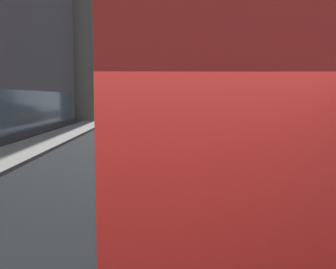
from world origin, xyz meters
name	(u,v)px	position (x,y,z in m)	size (l,w,h in m)	color
ground_plane	(156,123)	(0.00, 35.00, 0.00)	(120.00, 120.00, 0.00)	black
sidewalk_left	(94,122)	(-5.70, 35.00, 0.07)	(2.40, 110.00, 0.15)	gray
sidewalk_right	(217,122)	(5.70, 35.00, 0.07)	(2.40, 110.00, 0.15)	#9E9991
transit_bus	(209,129)	(1.20, 6.34, 1.78)	(2.78, 11.53, 3.05)	red
car_yellow_taxi	(126,114)	(-2.80, 35.53, 0.82)	(1.75, 4.77, 1.62)	yellow
car_blue_hatchback	(166,110)	(1.20, 45.98, 0.82)	(1.83, 4.47, 1.62)	#4C6BB7
box_truck	(168,105)	(1.20, 36.37, 1.67)	(2.30, 7.50, 3.05)	#A51919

